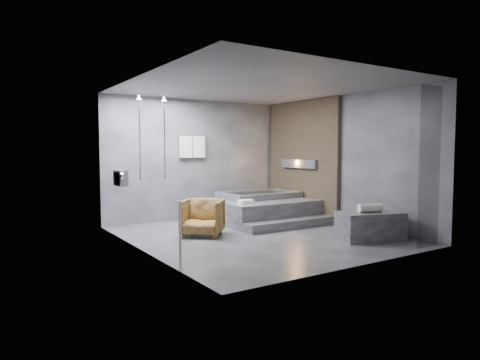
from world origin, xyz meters
TOP-DOWN VIEW (x-y plane):
  - room at (0.40, 0.24)m, footprint 5.00×5.04m
  - tub_deck at (1.05, 1.45)m, footprint 2.20×2.00m
  - tub_step at (1.05, 0.27)m, footprint 2.20×0.36m
  - concrete_bench at (1.51, -1.40)m, footprint 1.26×0.95m
  - driftwood_chair at (-0.85, 0.60)m, footprint 1.06×1.06m
  - rolled_towel at (1.48, -1.41)m, footprint 0.46×0.30m
  - deck_towel at (0.33, 0.89)m, footprint 0.32×0.26m

SIDE VIEW (x-z plane):
  - tub_step at x=1.05m, z-range 0.00..0.18m
  - tub_deck at x=1.05m, z-range 0.00..0.50m
  - concrete_bench at x=1.51m, z-range 0.00..0.51m
  - driftwood_chair at x=-0.85m, z-range 0.00..0.69m
  - deck_towel at x=0.33m, z-range 0.50..0.58m
  - rolled_towel at x=1.48m, z-range 0.51..0.66m
  - room at x=0.40m, z-range 0.32..3.14m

